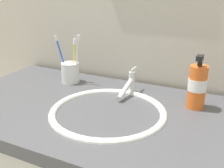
# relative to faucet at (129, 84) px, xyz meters

# --- Properties ---
(tiled_wall_back) EXTENTS (2.41, 0.04, 2.40)m
(tiled_wall_back) POSITION_rel_faucet_xyz_m (-0.01, 0.18, 0.28)
(tiled_wall_back) COLOR beige
(tiled_wall_back) RESTS_ON ground
(sink_basin) EXTENTS (0.39, 0.39, 0.13)m
(sink_basin) POSITION_rel_faucet_xyz_m (0.00, -0.18, -0.09)
(sink_basin) COLOR white
(sink_basin) RESTS_ON vanity_counter
(faucet) EXTENTS (0.02, 0.16, 0.09)m
(faucet) POSITION_rel_faucet_xyz_m (0.00, 0.00, 0.00)
(faucet) COLOR silver
(faucet) RESTS_ON sink_basin
(toothbrush_cup) EXTENTS (0.08, 0.08, 0.09)m
(toothbrush_cup) POSITION_rel_faucet_xyz_m (-0.28, 0.01, 0.00)
(toothbrush_cup) COLOR white
(toothbrush_cup) RESTS_ON vanity_counter
(toothbrush_white) EXTENTS (0.03, 0.02, 0.20)m
(toothbrush_white) POSITION_rel_faucet_xyz_m (-0.24, 0.02, 0.08)
(toothbrush_white) COLOR white
(toothbrush_white) RESTS_ON toothbrush_cup
(toothbrush_blue) EXTENTS (0.06, 0.02, 0.20)m
(toothbrush_blue) POSITION_rel_faucet_xyz_m (-0.32, 0.01, 0.08)
(toothbrush_blue) COLOR blue
(toothbrush_blue) RESTS_ON toothbrush_cup
(toothbrush_yellow) EXTENTS (0.02, 0.03, 0.18)m
(toothbrush_yellow) POSITION_rel_faucet_xyz_m (-0.27, 0.03, 0.07)
(toothbrush_yellow) COLOR yellow
(toothbrush_yellow) RESTS_ON toothbrush_cup
(soap_dispenser) EXTENTS (0.06, 0.06, 0.19)m
(soap_dispenser) POSITION_rel_faucet_xyz_m (0.25, -0.01, 0.04)
(soap_dispenser) COLOR orange
(soap_dispenser) RESTS_ON vanity_counter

